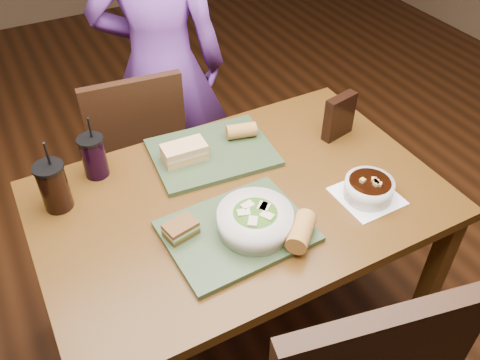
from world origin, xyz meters
name	(u,v)px	position (x,y,z in m)	size (l,w,h in m)	color
ground	(240,326)	(0.00, 0.00, 0.00)	(6.00, 6.00, 0.00)	#381C0B
dining_table	(240,216)	(0.00, 0.00, 0.66)	(1.30, 0.85, 0.75)	#4C2F0F
chair_far	(135,152)	(-0.15, 0.69, 0.51)	(0.43, 0.44, 0.91)	black
diner	(161,68)	(0.07, 0.86, 0.78)	(0.57, 0.38, 1.57)	#70389C
tray_near	(237,231)	(-0.09, -0.14, 0.76)	(0.42, 0.32, 0.02)	#2C4024
tray_far	(212,152)	(0.02, 0.24, 0.76)	(0.42, 0.32, 0.02)	#2C4024
salad_bowl	(255,219)	(-0.04, -0.16, 0.81)	(0.23, 0.23, 0.07)	silver
soup_bowl	(369,188)	(0.36, -0.20, 0.79)	(0.19, 0.19, 0.08)	white
sandwich_near	(181,229)	(-0.24, -0.08, 0.79)	(0.11, 0.08, 0.04)	#593819
sandwich_far	(184,152)	(-0.09, 0.24, 0.80)	(0.15, 0.09, 0.06)	tan
baguette_near	(301,231)	(0.06, -0.26, 0.80)	(0.06, 0.06, 0.13)	#AD7533
baguette_far	(241,131)	(0.15, 0.26, 0.80)	(0.05, 0.05, 0.11)	#AD7533
cup_cola	(54,186)	(-0.53, 0.23, 0.83)	(0.09, 0.09, 0.25)	black
cup_berry	(94,156)	(-0.38, 0.33, 0.83)	(0.09, 0.09, 0.23)	black
chip_bag	(339,116)	(0.48, 0.13, 0.83)	(0.13, 0.04, 0.17)	black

